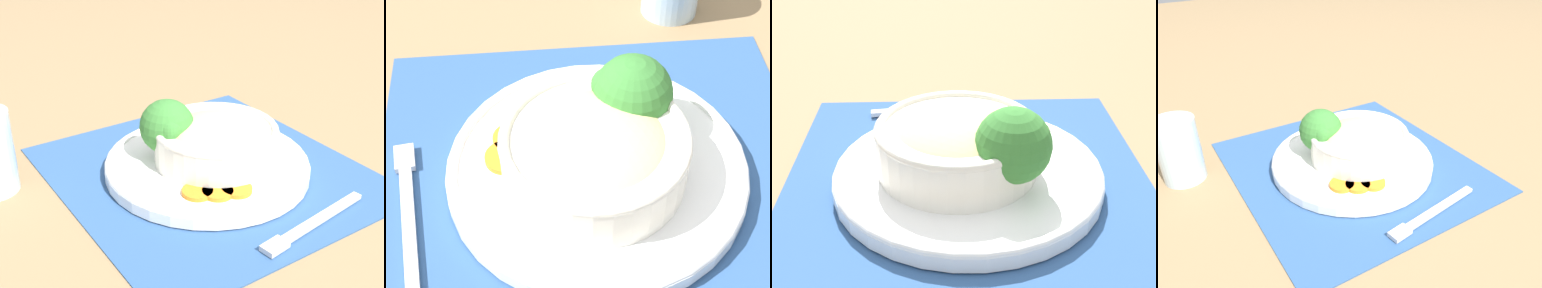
% 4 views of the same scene
% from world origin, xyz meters
% --- Properties ---
extents(ground_plane, '(4.00, 4.00, 0.00)m').
position_xyz_m(ground_plane, '(0.00, 0.00, 0.00)').
color(ground_plane, '#8C704C').
extents(placemat, '(0.46, 0.44, 0.00)m').
position_xyz_m(placemat, '(0.00, 0.00, 0.00)').
color(placemat, '#2D5184').
rests_on(placemat, ground_plane).
extents(plate, '(0.29, 0.29, 0.02)m').
position_xyz_m(plate, '(0.00, 0.00, 0.02)').
color(plate, white).
rests_on(plate, placemat).
extents(bowl, '(0.18, 0.18, 0.07)m').
position_xyz_m(bowl, '(-0.01, -0.01, 0.05)').
color(bowl, silver).
rests_on(bowl, plate).
extents(broccoli_floret, '(0.08, 0.08, 0.09)m').
position_xyz_m(broccoli_floret, '(0.04, 0.04, 0.07)').
color(broccoli_floret, '#759E51').
rests_on(broccoli_floret, plate).
extents(carrot_slice_near, '(0.04, 0.04, 0.01)m').
position_xyz_m(carrot_slice_near, '(-0.06, 0.07, 0.02)').
color(carrot_slice_near, orange).
rests_on(carrot_slice_near, plate).
extents(carrot_slice_middle, '(0.04, 0.04, 0.01)m').
position_xyz_m(carrot_slice_middle, '(-0.08, 0.04, 0.02)').
color(carrot_slice_middle, orange).
rests_on(carrot_slice_middle, plate).
extents(carrot_slice_far, '(0.04, 0.04, 0.01)m').
position_xyz_m(carrot_slice_far, '(-0.09, 0.02, 0.02)').
color(carrot_slice_far, orange).
rests_on(carrot_slice_far, plate).
extents(water_glass, '(0.07, 0.07, 0.12)m').
position_xyz_m(water_glass, '(0.14, 0.26, 0.05)').
color(water_glass, silver).
rests_on(water_glass, ground_plane).
extents(fork, '(0.03, 0.18, 0.01)m').
position_xyz_m(fork, '(-0.19, -0.01, 0.01)').
color(fork, silver).
rests_on(fork, placemat).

